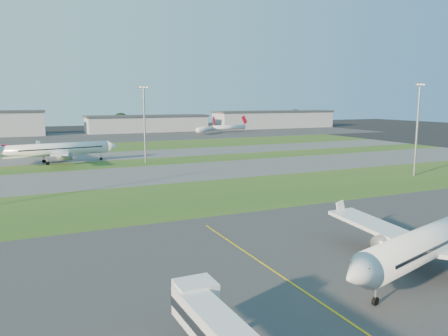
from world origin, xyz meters
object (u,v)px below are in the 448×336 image
airliner_parked (436,239)px  light_mast_east (417,123)px  mini_jet_far (229,127)px  light_mast_centre (144,119)px  mini_jet_near (206,129)px  airliner_taxiing (56,150)px

airliner_parked → light_mast_east: size_ratio=1.45×
mini_jet_far → light_mast_centre: light_mast_centre is taller
mini_jet_near → airliner_taxiing: bearing=-178.2°
airliner_parked → mini_jet_far: 240.67m
airliner_parked → light_mast_east: 76.67m
airliner_parked → mini_jet_far: bearing=54.7°
mini_jet_near → light_mast_centre: bearing=-165.7°
light_mast_centre → mini_jet_near: bearing=58.4°
airliner_taxiing → light_mast_east: light_mast_east is taller
light_mast_east → airliner_parked: bearing=-136.4°
airliner_taxiing → mini_jet_far: airliner_taxiing is taller
light_mast_centre → airliner_parked: bearing=-85.8°
airliner_parked → mini_jet_far: size_ratio=1.31×
mini_jet_near → light_mast_centre: (-68.35, -110.93, 11.53)m
mini_jet_near → light_mast_east: (-5.35, -166.93, 11.53)m
mini_jet_far → airliner_taxiing: bearing=-146.8°
light_mast_centre → light_mast_east: (63.00, -56.00, 0.00)m
mini_jet_far → mini_jet_near: bearing=-167.9°
airliner_taxiing → light_mast_east: (90.41, -68.06, 10.20)m
mini_jet_near → light_mast_east: light_mast_east is taller
mini_jet_near → light_mast_centre: size_ratio=0.84×
airliner_parked → light_mast_centre: 109.21m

